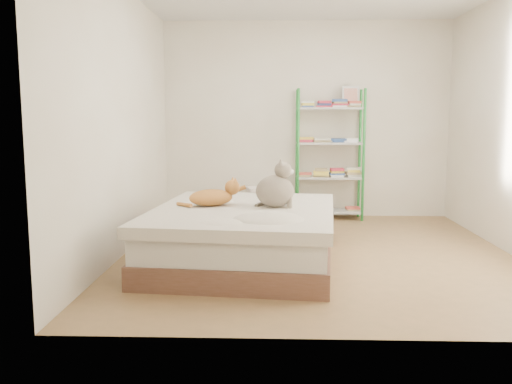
{
  "coord_description": "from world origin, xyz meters",
  "views": [
    {
      "loc": [
        -0.43,
        -5.24,
        1.34
      ],
      "look_at": [
        -0.6,
        -0.06,
        0.62
      ],
      "focal_mm": 38.0,
      "sensor_mm": 36.0,
      "label": 1
    }
  ],
  "objects_px": {
    "cardboard_box": "(292,219)",
    "grey_cat": "(275,184)",
    "white_bin": "(261,203)",
    "bed": "(244,235)",
    "shelf_unit": "(330,153)",
    "orange_cat": "(211,195)"
  },
  "relations": [
    {
      "from": "grey_cat",
      "to": "white_bin",
      "type": "bearing_deg",
      "value": 3.75
    },
    {
      "from": "bed",
      "to": "orange_cat",
      "type": "height_order",
      "value": "orange_cat"
    },
    {
      "from": "orange_cat",
      "to": "white_bin",
      "type": "xyz_separation_m",
      "value": [
        0.42,
        2.11,
        -0.4
      ]
    },
    {
      "from": "white_bin",
      "to": "orange_cat",
      "type": "bearing_deg",
      "value": -101.27
    },
    {
      "from": "bed",
      "to": "shelf_unit",
      "type": "height_order",
      "value": "shelf_unit"
    },
    {
      "from": "grey_cat",
      "to": "white_bin",
      "type": "xyz_separation_m",
      "value": [
        -0.18,
        2.17,
        -0.52
      ]
    },
    {
      "from": "bed",
      "to": "white_bin",
      "type": "height_order",
      "value": "bed"
    },
    {
      "from": "cardboard_box",
      "to": "white_bin",
      "type": "distance_m",
      "value": 1.15
    },
    {
      "from": "shelf_unit",
      "to": "cardboard_box",
      "type": "height_order",
      "value": "shelf_unit"
    },
    {
      "from": "bed",
      "to": "orange_cat",
      "type": "xyz_separation_m",
      "value": [
        -0.31,
        0.1,
        0.36
      ]
    },
    {
      "from": "bed",
      "to": "cardboard_box",
      "type": "relative_size",
      "value": 3.26
    },
    {
      "from": "bed",
      "to": "grey_cat",
      "type": "distance_m",
      "value": 0.55
    },
    {
      "from": "bed",
      "to": "grey_cat",
      "type": "xyz_separation_m",
      "value": [
        0.28,
        0.05,
        0.47
      ]
    },
    {
      "from": "orange_cat",
      "to": "shelf_unit",
      "type": "distance_m",
      "value": 2.53
    },
    {
      "from": "grey_cat",
      "to": "cardboard_box",
      "type": "height_order",
      "value": "grey_cat"
    },
    {
      "from": "white_bin",
      "to": "bed",
      "type": "bearing_deg",
      "value": -92.74
    },
    {
      "from": "bed",
      "to": "shelf_unit",
      "type": "distance_m",
      "value": 2.54
    },
    {
      "from": "grey_cat",
      "to": "bed",
      "type": "bearing_deg",
      "value": 98.55
    },
    {
      "from": "shelf_unit",
      "to": "white_bin",
      "type": "xyz_separation_m",
      "value": [
        -0.9,
        -0.03,
        -0.66
      ]
    },
    {
      "from": "cardboard_box",
      "to": "grey_cat",
      "type": "bearing_deg",
      "value": -83.59
    },
    {
      "from": "shelf_unit",
      "to": "cardboard_box",
      "type": "xyz_separation_m",
      "value": [
        -0.52,
        -1.12,
        -0.68
      ]
    },
    {
      "from": "white_bin",
      "to": "cardboard_box",
      "type": "bearing_deg",
      "value": -71.05
    }
  ]
}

